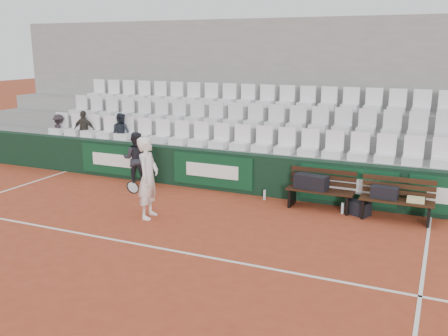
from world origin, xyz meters
TOP-DOWN VIEW (x-y plane):
  - ground at (0.00, 0.00)m, footprint 80.00×80.00m
  - court_baseline at (0.00, 0.00)m, footprint 18.00×0.06m
  - back_barrier at (0.07, 3.99)m, footprint 18.00×0.34m
  - grandstand_tier_front at (0.00, 4.62)m, footprint 18.00×0.95m
  - grandstand_tier_mid at (0.00, 5.58)m, footprint 18.00×0.95m
  - grandstand_tier_back at (0.00, 6.53)m, footprint 18.00×0.95m
  - grandstand_rear_wall at (0.00, 7.15)m, footprint 18.00×0.30m
  - seat_row_front at (0.00, 4.45)m, footprint 11.90×0.44m
  - seat_row_mid at (0.00, 5.40)m, footprint 11.90×0.44m
  - seat_row_back at (0.00, 6.35)m, footprint 11.90×0.44m
  - bench_left at (2.67, 3.46)m, footprint 1.50×0.56m
  - bench_right at (4.32, 3.36)m, footprint 1.50×0.56m
  - sports_bag_left at (2.45, 3.46)m, footprint 0.79×0.44m
  - sports_bag_right at (4.06, 3.37)m, footprint 0.57×0.29m
  - towel at (4.69, 3.36)m, footprint 0.35×0.25m
  - sports_bag_ground at (3.54, 3.40)m, footprint 0.57×0.47m
  - water_bottle_near at (1.29, 3.62)m, footprint 0.07×0.07m
  - water_bottle_far at (3.21, 3.33)m, footprint 0.07×0.07m
  - tennis_player at (-0.55, 1.39)m, footprint 0.76×0.70m
  - ball_kid at (-2.30, 3.53)m, footprint 0.84×0.76m
  - spectator_a at (-5.72, 4.50)m, footprint 0.76×0.62m
  - spectator_b at (-4.76, 4.50)m, footprint 0.74×0.41m
  - spectator_c at (-3.43, 4.50)m, footprint 0.63×0.51m

SIDE VIEW (x-z plane):
  - ground at x=0.00m, z-range 0.00..0.00m
  - court_baseline at x=0.00m, z-range 0.00..0.01m
  - water_bottle_near at x=1.29m, z-range 0.00..0.24m
  - water_bottle_far at x=3.21m, z-range 0.00..0.25m
  - sports_bag_ground at x=3.54m, z-range 0.00..0.30m
  - bench_left at x=2.67m, z-range 0.00..0.45m
  - bench_right at x=4.32m, z-range 0.00..0.45m
  - towel at x=4.69m, z-range 0.45..0.55m
  - grandstand_tier_front at x=0.00m, z-range 0.00..1.00m
  - back_barrier at x=0.07m, z-range 0.00..1.00m
  - sports_bag_right at x=4.06m, z-range 0.45..0.71m
  - sports_bag_left at x=2.45m, z-range 0.45..0.77m
  - ball_kid at x=-2.30m, z-range 0.00..1.41m
  - grandstand_tier_mid at x=0.00m, z-range 0.00..1.45m
  - tennis_player at x=-0.55m, z-range 0.00..1.76m
  - grandstand_tier_back at x=0.00m, z-range 0.00..1.90m
  - seat_row_front at x=0.00m, z-range 1.00..1.63m
  - spectator_a at x=-5.72m, z-range 1.00..2.03m
  - spectator_b at x=-4.76m, z-range 1.00..2.19m
  - spectator_c at x=-3.43m, z-range 1.00..2.20m
  - seat_row_mid at x=0.00m, z-range 1.45..2.08m
  - grandstand_rear_wall at x=0.00m, z-range 0.00..4.40m
  - seat_row_back at x=0.00m, z-range 1.90..2.53m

